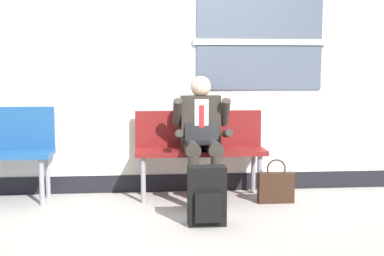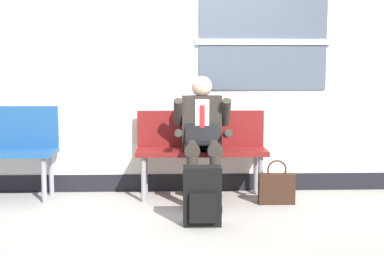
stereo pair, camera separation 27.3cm
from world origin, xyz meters
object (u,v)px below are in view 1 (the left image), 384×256
Objects in this scene: person_seated at (202,134)px; bench_with_person at (200,145)px; bench_empty at (2,146)px; backpack at (207,196)px; handbag at (276,187)px.

bench_with_person is at bearing 90.00° from person_seated.
person_seated reaches higher than bench_with_person.
bench_empty reaches higher than backpack.
person_seated is 2.48× the size of backpack.
bench_empty is 2.77m from handbag.
bench_empty is at bearing 174.27° from person_seated.
person_seated is at bearing -90.00° from bench_with_person.
bench_with_person reaches higher than backpack.
bench_with_person is at bearing -0.10° from bench_empty.
person_seated reaches higher than bench_empty.
bench_empty reaches higher than handbag.
person_seated reaches higher than backpack.
backpack reaches higher than handbag.
bench_with_person reaches higher than handbag.
person_seated is 0.90m from handbag.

